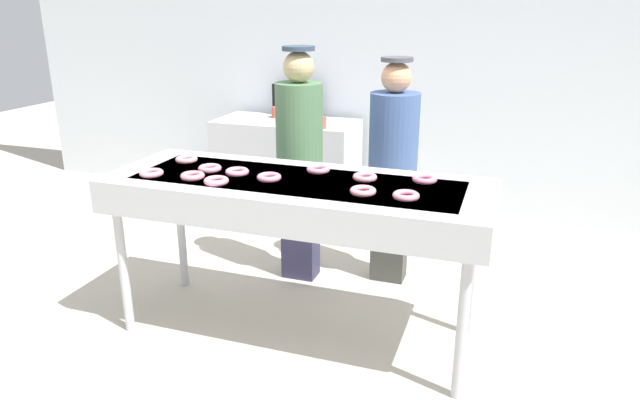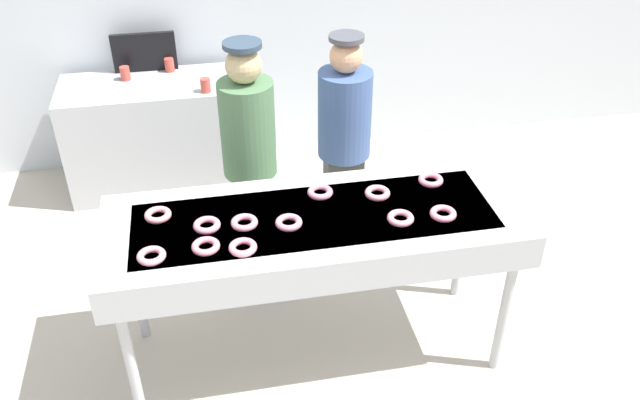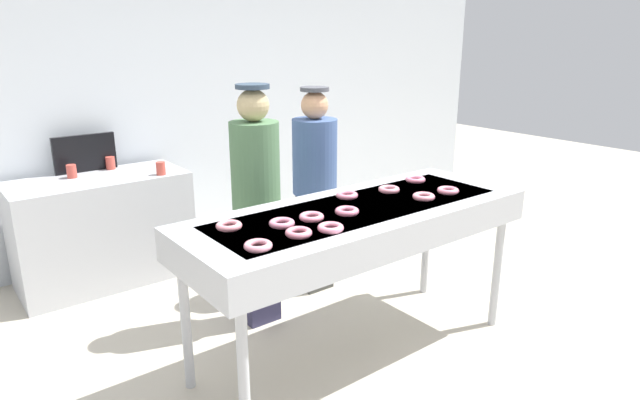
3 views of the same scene
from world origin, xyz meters
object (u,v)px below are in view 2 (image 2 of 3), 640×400
at_px(worker_assistant, 250,158).
at_px(prep_counter, 154,135).
at_px(strawberry_donut_6, 320,192).
at_px(strawberry_donut_4, 151,256).
at_px(strawberry_donut_11, 244,223).
at_px(menu_display, 144,52).
at_px(strawberry_donut_1, 377,193).
at_px(strawberry_donut_8, 206,246).
at_px(strawberry_donut_0, 207,226).
at_px(strawberry_donut_2, 443,214).
at_px(fryer_conveyor, 314,231).
at_px(paper_cup_2, 125,73).
at_px(strawberry_donut_10, 158,215).
at_px(strawberry_donut_3, 431,180).
at_px(paper_cup_1, 205,85).
at_px(paper_cup_0, 169,65).
at_px(strawberry_donut_9, 401,218).
at_px(strawberry_donut_5, 289,223).
at_px(strawberry_donut_7, 243,247).
at_px(worker_baker, 344,139).

distance_m(worker_assistant, prep_counter, 1.57).
bearing_deg(strawberry_donut_6, strawberry_donut_4, -156.41).
xyz_separation_m(strawberry_donut_11, menu_display, (-0.55, 2.36, 0.03)).
distance_m(strawberry_donut_1, strawberry_donut_8, 0.98).
height_order(strawberry_donut_0, strawberry_donut_11, same).
height_order(strawberry_donut_2, prep_counter, strawberry_donut_2).
bearing_deg(strawberry_donut_2, worker_assistant, 136.45).
xyz_separation_m(fryer_conveyor, paper_cup_2, (-1.06, 2.19, 0.05)).
relative_size(strawberry_donut_10, strawberry_donut_11, 1.00).
xyz_separation_m(strawberry_donut_0, strawberry_donut_8, (-0.01, -0.17, 0.00)).
height_order(strawberry_donut_3, strawberry_donut_4, same).
xyz_separation_m(fryer_conveyor, menu_display, (-0.91, 2.34, 0.15)).
height_order(strawberry_donut_6, strawberry_donut_10, same).
xyz_separation_m(strawberry_donut_10, prep_counter, (-0.12, 1.94, -0.56)).
bearing_deg(paper_cup_1, strawberry_donut_3, -54.91).
xyz_separation_m(strawberry_donut_2, worker_assistant, (-0.91, 0.87, -0.06)).
xyz_separation_m(strawberry_donut_2, paper_cup_0, (-1.38, 2.42, -0.07)).
distance_m(strawberry_donut_9, paper_cup_2, 2.75).
relative_size(fryer_conveyor, strawberry_donut_10, 15.92).
height_order(strawberry_donut_8, worker_assistant, worker_assistant).
xyz_separation_m(fryer_conveyor, strawberry_donut_9, (0.42, -0.13, 0.11)).
relative_size(strawberry_donut_8, strawberry_donut_11, 1.00).
height_order(strawberry_donut_6, prep_counter, strawberry_donut_6).
distance_m(strawberry_donut_5, menu_display, 2.52).
height_order(strawberry_donut_0, strawberry_donut_9, same).
bearing_deg(strawberry_donut_0, worker_assistant, 68.78).
height_order(strawberry_donut_10, menu_display, menu_display).
xyz_separation_m(fryer_conveyor, strawberry_donut_2, (0.65, -0.13, 0.11)).
relative_size(strawberry_donut_4, prep_counter, 0.10).
bearing_deg(strawberry_donut_3, strawberry_donut_7, -159.35).
bearing_deg(fryer_conveyor, paper_cup_0, 107.70).
bearing_deg(strawberry_donut_1, worker_assistant, 135.63).
bearing_deg(strawberry_donut_8, strawberry_donut_6, 29.80).
distance_m(strawberry_donut_0, strawberry_donut_2, 1.21).
relative_size(strawberry_donut_8, paper_cup_0, 1.31).
height_order(prep_counter, menu_display, menu_display).
bearing_deg(strawberry_donut_0, strawberry_donut_4, -144.29).
relative_size(strawberry_donut_7, strawberry_donut_11, 1.00).
xyz_separation_m(strawberry_donut_2, strawberry_donut_7, (-1.04, -0.09, 0.00)).
bearing_deg(fryer_conveyor, strawberry_donut_8, -162.99).
xyz_separation_m(strawberry_donut_0, strawberry_donut_11, (0.19, -0.01, 0.00)).
bearing_deg(strawberry_donut_0, strawberry_donut_3, 9.04).
distance_m(strawberry_donut_5, worker_baker, 1.10).
relative_size(strawberry_donut_0, menu_display, 0.28).
xyz_separation_m(worker_baker, prep_counter, (-1.27, 1.17, -0.46)).
xyz_separation_m(strawberry_donut_7, paper_cup_0, (-0.34, 2.51, -0.07)).
bearing_deg(strawberry_donut_4, strawberry_donut_9, 3.34).
relative_size(strawberry_donut_2, paper_cup_1, 1.31).
xyz_separation_m(strawberry_donut_10, worker_baker, (1.16, 0.77, -0.10)).
bearing_deg(strawberry_donut_3, strawberry_donut_11, -168.92).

